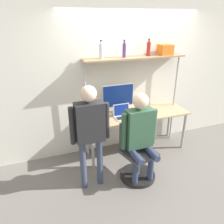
# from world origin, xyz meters

# --- Properties ---
(ground_plane) EXTENTS (12.00, 12.00, 0.00)m
(ground_plane) POSITION_xyz_m (0.00, 0.00, 0.00)
(ground_plane) COLOR slate
(wall_back) EXTENTS (8.00, 0.06, 2.70)m
(wall_back) POSITION_xyz_m (0.00, 0.67, 1.35)
(wall_back) COLOR silver
(wall_back) RESTS_ON ground_plane
(desk) EXTENTS (1.92, 0.62, 0.76)m
(desk) POSITION_xyz_m (0.00, 0.33, 0.68)
(desk) COLOR tan
(desk) RESTS_ON ground_plane
(shelf_unit) EXTENTS (1.82, 0.29, 1.75)m
(shelf_unit) POSITION_xyz_m (0.00, 0.48, 1.52)
(shelf_unit) COLOR #997A56
(shelf_unit) RESTS_ON ground_plane
(monitor) EXTENTS (0.58, 0.24, 0.53)m
(monitor) POSITION_xyz_m (-0.30, 0.48, 1.06)
(monitor) COLOR #B7B7BC
(monitor) RESTS_ON desk
(laptop) EXTENTS (0.30, 0.22, 0.22)m
(laptop) POSITION_xyz_m (-0.29, 0.29, 0.83)
(laptop) COLOR #BCBCC1
(laptop) RESTS_ON desk
(cell_phone) EXTENTS (0.07, 0.15, 0.01)m
(cell_phone) POSITION_xyz_m (-0.04, 0.28, 0.77)
(cell_phone) COLOR #264C8C
(cell_phone) RESTS_ON desk
(office_chair) EXTENTS (0.56, 0.56, 0.93)m
(office_chair) POSITION_xyz_m (-0.31, -0.37, 0.29)
(office_chair) COLOR black
(office_chair) RESTS_ON ground_plane
(person_seated) EXTENTS (0.56, 0.47, 1.41)m
(person_seated) POSITION_xyz_m (-0.30, -0.41, 0.84)
(person_seated) COLOR #2D3856
(person_seated) RESTS_ON ground_plane
(person_standing) EXTENTS (0.56, 0.21, 1.58)m
(person_standing) POSITION_xyz_m (-1.03, -0.33, 1.00)
(person_standing) COLOR #38425B
(person_standing) RESTS_ON ground_plane
(bottle_purple) EXTENTS (0.06, 0.06, 0.28)m
(bottle_purple) POSITION_xyz_m (-0.20, 0.48, 1.87)
(bottle_purple) COLOR #593372
(bottle_purple) RESTS_ON shelf_unit
(bottle_red) EXTENTS (0.07, 0.07, 0.28)m
(bottle_red) POSITION_xyz_m (0.25, 0.48, 1.87)
(bottle_red) COLOR maroon
(bottle_red) RESTS_ON shelf_unit
(bottle_clear) EXTENTS (0.07, 0.07, 0.29)m
(bottle_clear) POSITION_xyz_m (-0.60, 0.48, 1.88)
(bottle_clear) COLOR silver
(bottle_clear) RESTS_ON shelf_unit
(storage_box) EXTENTS (0.23, 0.20, 0.18)m
(storage_box) POSITION_xyz_m (0.58, 0.48, 1.84)
(storage_box) COLOR #D1661E
(storage_box) RESTS_ON shelf_unit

